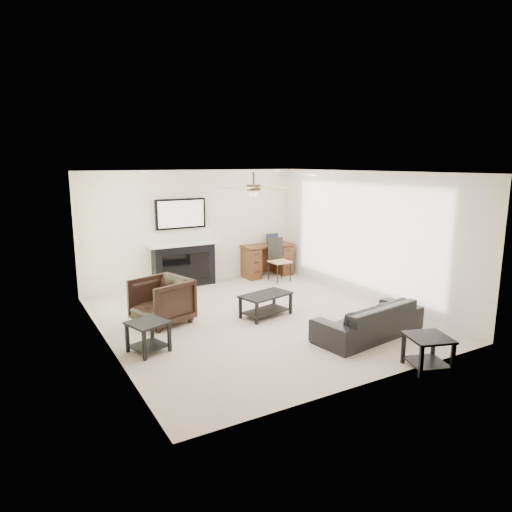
# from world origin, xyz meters

# --- Properties ---
(room_shell) EXTENTS (5.50, 5.54, 2.52)m
(room_shell) POSITION_xyz_m (0.19, 0.08, 1.68)
(room_shell) COLOR beige
(room_shell) RESTS_ON ground
(sofa) EXTENTS (1.96, 0.98, 0.55)m
(sofa) POSITION_xyz_m (1.10, -1.58, 0.27)
(sofa) COLOR black
(sofa) RESTS_ON ground
(armchair) EXTENTS (1.06, 1.04, 0.77)m
(armchair) POSITION_xyz_m (-1.50, 0.57, 0.39)
(armchair) COLOR black
(armchair) RESTS_ON ground
(coffee_table) EXTENTS (0.99, 0.69, 0.40)m
(coffee_table) POSITION_xyz_m (0.20, 0.02, 0.20)
(coffee_table) COLOR black
(coffee_table) RESTS_ON ground
(end_table_near) EXTENTS (0.66, 0.66, 0.45)m
(end_table_near) POSITION_xyz_m (0.95, -2.83, 0.23)
(end_table_near) COLOR black
(end_table_near) RESTS_ON ground
(end_table_left) EXTENTS (0.63, 0.63, 0.45)m
(end_table_left) POSITION_xyz_m (-2.05, -0.48, 0.23)
(end_table_left) COLOR black
(end_table_left) RESTS_ON ground
(fireplace_unit) EXTENTS (1.52, 0.34, 1.91)m
(fireplace_unit) POSITION_xyz_m (-0.33, 2.58, 0.95)
(fireplace_unit) COLOR black
(fireplace_unit) RESTS_ON ground
(desk) EXTENTS (1.22, 0.56, 0.76)m
(desk) POSITION_xyz_m (1.72, 2.50, 0.38)
(desk) COLOR #3F190F
(desk) RESTS_ON ground
(desk_chair) EXTENTS (0.43, 0.45, 0.97)m
(desk_chair) POSITION_xyz_m (1.72, 1.95, 0.48)
(desk_chair) COLOR black
(desk_chair) RESTS_ON ground
(laptop) EXTENTS (0.33, 0.24, 0.23)m
(laptop) POSITION_xyz_m (1.92, 2.48, 0.88)
(laptop) COLOR black
(laptop) RESTS_ON desk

